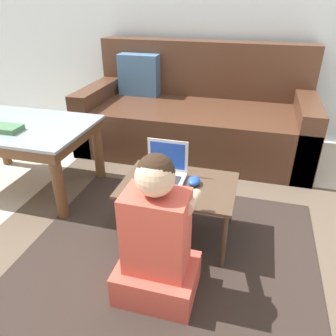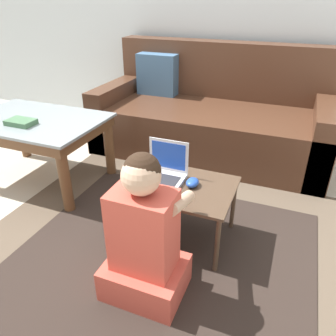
{
  "view_description": "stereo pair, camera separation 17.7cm",
  "coord_description": "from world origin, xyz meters",
  "px_view_note": "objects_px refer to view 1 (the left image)",
  "views": [
    {
      "loc": [
        0.49,
        -1.36,
        1.25
      ],
      "look_at": [
        0.07,
        0.14,
        0.4
      ],
      "focal_mm": 35.0,
      "sensor_mm": 36.0,
      "label": 1
    },
    {
      "loc": [
        0.65,
        -1.3,
        1.25
      ],
      "look_at": [
        0.07,
        0.14,
        0.4
      ],
      "focal_mm": 35.0,
      "sensor_mm": 36.0,
      "label": 2
    }
  ],
  "objects_px": {
    "couch": "(196,115)",
    "laptop": "(164,174)",
    "computer_mouse": "(194,181)",
    "laptop_desk": "(178,189)",
    "coffee_table": "(21,135)",
    "book_on_table": "(6,128)",
    "person_seated": "(157,242)"
  },
  "relations": [
    {
      "from": "couch",
      "to": "computer_mouse",
      "type": "xyz_separation_m",
      "value": [
        0.23,
        -1.23,
        0.07
      ]
    },
    {
      "from": "computer_mouse",
      "to": "person_seated",
      "type": "xyz_separation_m",
      "value": [
        -0.07,
        -0.44,
        -0.06
      ]
    },
    {
      "from": "coffee_table",
      "to": "laptop_desk",
      "type": "relative_size",
      "value": 1.56
    },
    {
      "from": "couch",
      "to": "person_seated",
      "type": "xyz_separation_m",
      "value": [
        0.16,
        -1.67,
        0.01
      ]
    },
    {
      "from": "person_seated",
      "to": "book_on_table",
      "type": "relative_size",
      "value": 3.93
    },
    {
      "from": "computer_mouse",
      "to": "laptop_desk",
      "type": "bearing_deg",
      "value": -168.04
    },
    {
      "from": "coffee_table",
      "to": "computer_mouse",
      "type": "bearing_deg",
      "value": -10.31
    },
    {
      "from": "couch",
      "to": "person_seated",
      "type": "height_order",
      "value": "couch"
    },
    {
      "from": "laptop_desk",
      "to": "coffee_table",
      "type": "bearing_deg",
      "value": 168.17
    },
    {
      "from": "couch",
      "to": "person_seated",
      "type": "relative_size",
      "value": 2.65
    },
    {
      "from": "laptop_desk",
      "to": "laptop",
      "type": "height_order",
      "value": "laptop"
    },
    {
      "from": "couch",
      "to": "coffee_table",
      "type": "distance_m",
      "value": 1.42
    },
    {
      "from": "laptop",
      "to": "computer_mouse",
      "type": "distance_m",
      "value": 0.17
    },
    {
      "from": "coffee_table",
      "to": "laptop",
      "type": "height_order",
      "value": "laptop"
    },
    {
      "from": "coffee_table",
      "to": "book_on_table",
      "type": "distance_m",
      "value": 0.15
    },
    {
      "from": "couch",
      "to": "laptop",
      "type": "bearing_deg",
      "value": -87.1
    },
    {
      "from": "coffee_table",
      "to": "computer_mouse",
      "type": "relative_size",
      "value": 10.52
    },
    {
      "from": "couch",
      "to": "coffee_table",
      "type": "bearing_deg",
      "value": -134.72
    },
    {
      "from": "coffee_table",
      "to": "laptop",
      "type": "distance_m",
      "value": 1.08
    },
    {
      "from": "coffee_table",
      "to": "laptop_desk",
      "type": "xyz_separation_m",
      "value": [
        1.14,
        -0.24,
        -0.09
      ]
    },
    {
      "from": "couch",
      "to": "laptop_desk",
      "type": "bearing_deg",
      "value": -83.25
    },
    {
      "from": "couch",
      "to": "computer_mouse",
      "type": "height_order",
      "value": "couch"
    },
    {
      "from": "couch",
      "to": "laptop",
      "type": "relative_size",
      "value": 8.36
    },
    {
      "from": "couch",
      "to": "laptop",
      "type": "distance_m",
      "value": 1.23
    },
    {
      "from": "coffee_table",
      "to": "computer_mouse",
      "type": "distance_m",
      "value": 1.25
    },
    {
      "from": "laptop_desk",
      "to": "book_on_table",
      "type": "distance_m",
      "value": 1.15
    },
    {
      "from": "laptop",
      "to": "book_on_table",
      "type": "height_order",
      "value": "laptop"
    },
    {
      "from": "laptop_desk",
      "to": "laptop",
      "type": "bearing_deg",
      "value": 163.81
    },
    {
      "from": "laptop_desk",
      "to": "person_seated",
      "type": "height_order",
      "value": "person_seated"
    },
    {
      "from": "book_on_table",
      "to": "coffee_table",
      "type": "bearing_deg",
      "value": 95.26
    },
    {
      "from": "coffee_table",
      "to": "laptop",
      "type": "bearing_deg",
      "value": -11.47
    },
    {
      "from": "computer_mouse",
      "to": "coffee_table",
      "type": "bearing_deg",
      "value": 169.69
    }
  ]
}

